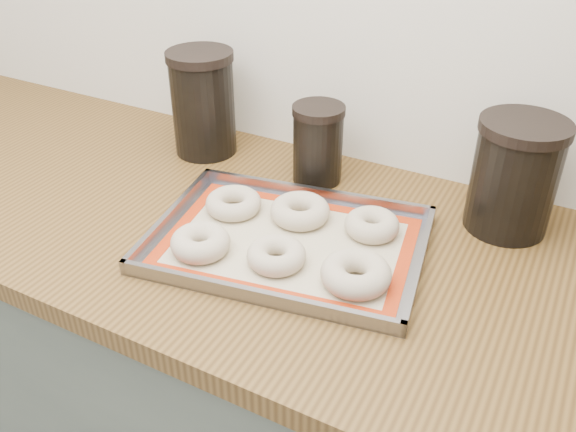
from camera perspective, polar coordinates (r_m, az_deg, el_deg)
The scene contains 13 objects.
cabinet at distance 1.39m, azimuth 1.48°, elevation -18.21°, with size 3.00×0.65×0.86m, color #576155.
countertop at distance 1.08m, azimuth 1.81°, elevation -3.04°, with size 3.06×0.68×0.04m, color brown.
baking_tray at distance 1.05m, azimuth 0.00°, elevation -2.43°, with size 0.51×0.40×0.03m.
baking_mat at distance 1.05m, azimuth -0.00°, elevation -2.52°, with size 0.46×0.36×0.00m.
bagel_front_left at distance 1.03m, azimuth -8.19°, elevation -2.47°, with size 0.10×0.10×0.04m, color #C4B398.
bagel_front_mid at distance 0.99m, azimuth -1.09°, elevation -3.69°, with size 0.10×0.10×0.03m, color #C4B398.
bagel_front_right at distance 0.96m, azimuth 6.37°, elevation -5.39°, with size 0.11×0.11×0.04m, color #C4B398.
bagel_back_left at distance 1.13m, azimuth -5.12°, elevation 1.21°, with size 0.10×0.10×0.03m, color #C4B398.
bagel_back_mid at distance 1.10m, azimuth 1.14°, elevation 0.49°, with size 0.11×0.11×0.04m, color #C4B398.
bagel_back_right at distance 1.08m, azimuth 7.85°, elevation -0.82°, with size 0.10×0.10×0.04m, color #C4B398.
canister_left at distance 1.33m, azimuth -7.96°, elevation 10.45°, with size 0.14×0.14×0.22m.
canister_mid at distance 1.22m, azimuth 2.80°, elevation 6.79°, with size 0.10×0.10×0.16m.
canister_right at distance 1.12m, azimuth 20.43°, elevation 3.54°, with size 0.15×0.15×0.20m.
Camera 1 is at (0.38, 0.88, 1.51)m, focal length 38.00 mm.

